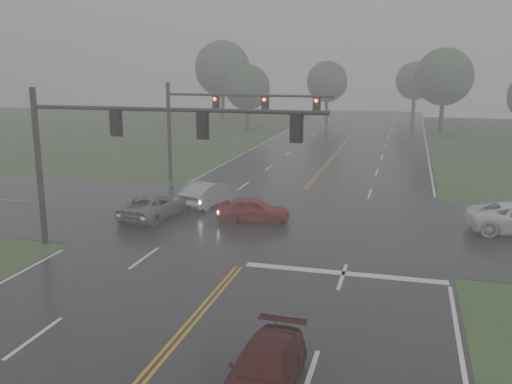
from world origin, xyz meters
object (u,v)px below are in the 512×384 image
(sedan_red, at_px, (254,222))
(signal_gantry_far, at_px, (217,114))
(car_grey, at_px, (155,218))
(sedan_silver, at_px, (209,205))
(signal_gantry_near, at_px, (119,138))

(sedan_red, distance_m, signal_gantry_far, 11.66)
(car_grey, bearing_deg, sedan_red, -167.24)
(sedan_red, bearing_deg, car_grey, 89.69)
(sedan_red, xyz_separation_m, sedan_silver, (-3.70, 2.95, 0.00))
(sedan_red, height_order, signal_gantry_far, signal_gantry_far)
(signal_gantry_near, relative_size, signal_gantry_far, 1.15)
(signal_gantry_far, bearing_deg, sedan_silver, -76.08)
(sedan_red, distance_m, sedan_silver, 4.73)
(sedan_red, height_order, signal_gantry_near, signal_gantry_near)
(signal_gantry_far, bearing_deg, car_grey, -93.10)
(sedan_red, height_order, car_grey, car_grey)
(signal_gantry_near, bearing_deg, signal_gantry_far, 92.27)
(sedan_silver, xyz_separation_m, car_grey, (-2.04, -3.54, 0.00))
(sedan_red, relative_size, car_grey, 0.80)
(signal_gantry_near, xyz_separation_m, signal_gantry_far, (-0.62, 15.49, -0.20))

